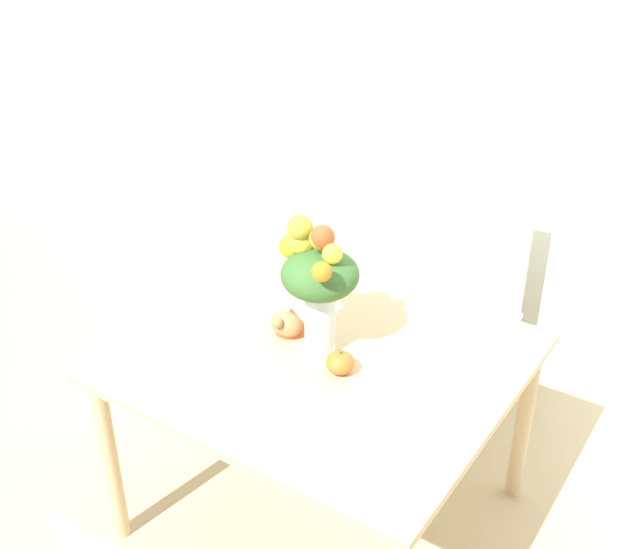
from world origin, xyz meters
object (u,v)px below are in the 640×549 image
pumpkin (340,363)px  dining_chair_near_window (469,305)px  turkey_figurine (289,321)px  flower_vase (317,277)px

pumpkin → dining_chair_near_window: size_ratio=0.10×
dining_chair_near_window → pumpkin: bearing=-94.5°
pumpkin → turkey_figurine: 0.29m
flower_vase → turkey_figurine: 0.27m
turkey_figurine → dining_chair_near_window: (0.30, 0.92, -0.29)m
flower_vase → pumpkin: flower_vase is taller
turkey_figurine → dining_chair_near_window: 1.01m
pumpkin → turkey_figurine: bearing=160.7°
pumpkin → flower_vase: bearing=151.9°
flower_vase → pumpkin: 0.29m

